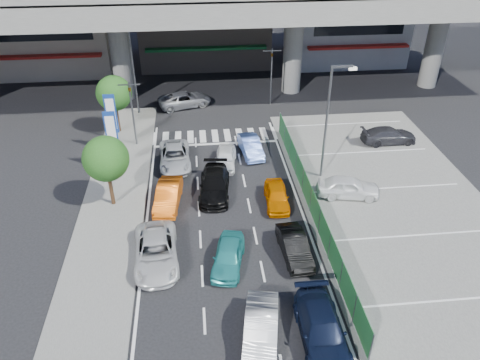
{
  "coord_description": "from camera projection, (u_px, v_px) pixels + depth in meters",
  "views": [
    {
      "loc": [
        -1.47,
        -21.07,
        17.39
      ],
      "look_at": [
        1.03,
        3.15,
        1.89
      ],
      "focal_mm": 35.0,
      "sensor_mm": 36.0,
      "label": 1
    }
  ],
  "objects": [
    {
      "name": "sedan_white_mid_left",
      "position": [
        156.0,
        252.0,
        25.05
      ],
      "size": [
        2.61,
        5.1,
        1.38
      ],
      "primitive_type": "imported",
      "rotation": [
        0.0,
        0.0,
        0.07
      ],
      "color": "silver",
      "rests_on": "ground"
    },
    {
      "name": "hatch_black_mid_right",
      "position": [
        295.0,
        247.0,
        25.5
      ],
      "size": [
        1.57,
        3.87,
        1.25
      ],
      "primitive_type": "imported",
      "rotation": [
        0.0,
        0.0,
        0.07
      ],
      "color": "black",
      "rests_on": "ground"
    },
    {
      "name": "expressway",
      "position": [
        206.0,
        0.0,
        40.9
      ],
      "size": [
        64.0,
        14.0,
        10.75
      ],
      "color": "#62635E",
      "rests_on": "ground"
    },
    {
      "name": "sedan_black_mid",
      "position": [
        214.0,
        185.0,
        30.63
      ],
      "size": [
        2.37,
        4.91,
        1.38
      ],
      "primitive_type": "imported",
      "rotation": [
        0.0,
        0.0,
        -0.09
      ],
      "color": "black",
      "rests_on": "ground"
    },
    {
      "name": "traffic_light_right",
      "position": [
        272.0,
        63.0,
        41.45
      ],
      "size": [
        1.6,
        1.24,
        5.2
      ],
      "color": "#595B60",
      "rests_on": "ground"
    },
    {
      "name": "sedan_white_front_mid",
      "position": [
        226.0,
        158.0,
        33.76
      ],
      "size": [
        1.94,
        3.76,
        1.23
      ],
      "primitive_type": "imported",
      "rotation": [
        0.0,
        0.0,
        -0.14
      ],
      "color": "white",
      "rests_on": "ground"
    },
    {
      "name": "traffic_light_left",
      "position": [
        131.0,
        98.0,
        34.56
      ],
      "size": [
        1.6,
        1.24,
        5.2
      ],
      "color": "#595B60",
      "rests_on": "ground"
    },
    {
      "name": "tree_far",
      "position": [
        114.0,
        93.0,
        36.82
      ],
      "size": [
        2.8,
        2.8,
        4.8
      ],
      "color": "#382314",
      "rests_on": "ground"
    },
    {
      "name": "building_west",
      "position": [
        51.0,
        6.0,
        49.1
      ],
      "size": [
        12.0,
        10.9,
        13.0
      ],
      "color": "#A89C88",
      "rests_on": "ground"
    },
    {
      "name": "taxi_orange_left",
      "position": [
        168.0,
        196.0,
        29.59
      ],
      "size": [
        1.88,
        4.19,
        1.33
      ],
      "primitive_type": "imported",
      "rotation": [
        0.0,
        0.0,
        -0.12
      ],
      "color": "orange",
      "rests_on": "ground"
    },
    {
      "name": "signboard_near",
      "position": [
        112.0,
        134.0,
        31.58
      ],
      "size": [
        0.8,
        0.14,
        4.7
      ],
      "color": "#595B60",
      "rests_on": "ground"
    },
    {
      "name": "wagon_silver_front_left",
      "position": [
        175.0,
        157.0,
        33.84
      ],
      "size": [
        2.4,
        4.81,
        1.31
      ],
      "primitive_type": "imported",
      "rotation": [
        0.0,
        0.0,
        0.05
      ],
      "color": "#B1B4B9",
      "rests_on": "ground"
    },
    {
      "name": "minivan_navy_back",
      "position": [
        322.0,
        329.0,
        20.69
      ],
      "size": [
        1.97,
        4.77,
        1.38
      ],
      "primitive_type": "imported",
      "rotation": [
        0.0,
        0.0,
        -0.01
      ],
      "color": "black",
      "rests_on": "ground"
    },
    {
      "name": "parking_lot",
      "position": [
        397.0,
        206.0,
        29.76
      ],
      "size": [
        12.0,
        28.0,
        0.06
      ],
      "primitive_type": "cube",
      "color": "#575755",
      "rests_on": "ground"
    },
    {
      "name": "tree_near",
      "position": [
        106.0,
        159.0,
        28.08
      ],
      "size": [
        2.8,
        2.8,
        4.8
      ],
      "color": "#382314",
      "rests_on": "ground"
    },
    {
      "name": "sidewalk_left",
      "position": [
        114.0,
        204.0,
        29.86
      ],
      "size": [
        4.0,
        30.0,
        0.12
      ],
      "primitive_type": "cube",
      "color": "#575755",
      "rests_on": "ground"
    },
    {
      "name": "taxi_teal_mid",
      "position": [
        228.0,
        256.0,
        24.85
      ],
      "size": [
        2.31,
        4.0,
        1.28
      ],
      "primitive_type": "imported",
      "rotation": [
        0.0,
        0.0,
        -0.22
      ],
      "color": "teal",
      "rests_on": "ground"
    },
    {
      "name": "ground",
      "position": [
        228.0,
        237.0,
        27.14
      ],
      "size": [
        120.0,
        120.0,
        0.0
      ],
      "primitive_type": "plane",
      "color": "black",
      "rests_on": "ground"
    },
    {
      "name": "fence_run",
      "position": [
        315.0,
        209.0,
        27.96
      ],
      "size": [
        0.16,
        22.0,
        1.8
      ],
      "primitive_type": null,
      "color": "#205D2E",
      "rests_on": "ground"
    },
    {
      "name": "signboard_far",
      "position": [
        111.0,
        116.0,
        34.07
      ],
      "size": [
        0.8,
        0.14,
        4.7
      ],
      "color": "#595B60",
      "rests_on": "ground"
    },
    {
      "name": "crossing_wagon_silver",
      "position": [
        185.0,
        100.0,
        42.73
      ],
      "size": [
        5.22,
        3.45,
        1.33
      ],
      "primitive_type": "imported",
      "rotation": [
        0.0,
        0.0,
        1.85
      ],
      "color": "gray",
      "rests_on": "ground"
    },
    {
      "name": "kei_truck_front_right",
      "position": [
        251.0,
        146.0,
        35.2
      ],
      "size": [
        1.76,
        3.94,
        1.25
      ],
      "primitive_type": "imported",
      "rotation": [
        0.0,
        0.0,
        0.12
      ],
      "color": "#5678D1",
      "rests_on": "ground"
    },
    {
      "name": "building_east",
      "position": [
        347.0,
        4.0,
        52.14
      ],
      "size": [
        12.0,
        10.9,
        12.0
      ],
      "color": "gray",
      "rests_on": "ground"
    },
    {
      "name": "street_lamp_left",
      "position": [
        135.0,
        61.0,
        39.14
      ],
      "size": [
        1.65,
        0.22,
        8.0
      ],
      "color": "#595B60",
      "rests_on": "ground"
    },
    {
      "name": "hatch_white_back_mid",
      "position": [
        261.0,
        330.0,
        20.67
      ],
      "size": [
        2.21,
        4.39,
        1.38
      ],
      "primitive_type": "imported",
      "rotation": [
        0.0,
        0.0,
        -0.18
      ],
      "color": "silver",
      "rests_on": "ground"
    },
    {
      "name": "parked_sedan_white",
      "position": [
        348.0,
        187.0,
        30.3
      ],
      "size": [
        4.25,
        2.35,
        1.37
      ],
      "primitive_type": "imported",
      "rotation": [
        0.0,
        0.0,
        1.38
      ],
      "color": "white",
      "rests_on": "parking_lot"
    },
    {
      "name": "taxi_orange_right",
      "position": [
        277.0,
        196.0,
        29.67
      ],
      "size": [
        1.62,
        3.65,
        1.22
      ],
      "primitive_type": "imported",
      "rotation": [
        0.0,
        0.0,
        -0.05
      ],
      "color": "#CC6700",
      "rests_on": "ground"
    },
    {
      "name": "traffic_cone",
      "position": [
        330.0,
        188.0,
        30.87
      ],
      "size": [
        0.41,
        0.41,
        0.65
      ],
      "primitive_type": "cone",
      "rotation": [
        0.0,
        0.0,
        -0.28
      ],
      "color": "red",
      "rests_on": "parking_lot"
    },
    {
      "name": "street_lamp_right",
      "position": [
        330.0,
        114.0,
        30.24
      ],
      "size": [
        1.65,
        0.22,
        8.0
      ],
      "color": "#595B60",
      "rests_on": "ground"
    },
    {
      "name": "parked_sedan_dgrey",
      "position": [
        389.0,
        135.0,
        36.62
      ],
      "size": [
        4.34,
        1.82,
        1.25
      ],
      "primitive_type": "imported",
      "rotation": [
        0.0,
        0.0,
        1.59
      ],
      "color": "#2D2D32",
      "rests_on": "parking_lot"
    }
  ]
}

